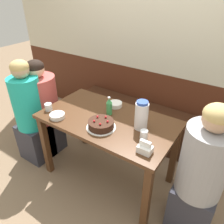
{
  "coord_description": "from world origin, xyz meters",
  "views": [
    {
      "loc": [
        1.0,
        -1.4,
        1.88
      ],
      "look_at": [
        0.02,
        0.05,
        0.81
      ],
      "focal_mm": 35.0,
      "sensor_mm": 36.0,
      "label": 1
    }
  ],
  "objects_px": {
    "person_teal_shirt": "(31,116)",
    "water_pitcher": "(141,115)",
    "person_pale_blue_shirt": "(200,176)",
    "birthday_cake": "(101,124)",
    "glass_water_tall": "(48,107)",
    "soju_bottle": "(109,106)",
    "napkin_holder": "(145,148)",
    "bench_seat": "(144,123)",
    "bowl_rice_small": "(115,104)",
    "glass_tumbler_short": "(144,135)",
    "bowl_soup_white": "(57,116)",
    "person_grey_tee": "(43,109)"
  },
  "relations": [
    {
      "from": "birthday_cake",
      "to": "person_grey_tee",
      "type": "distance_m",
      "value": 0.97
    },
    {
      "from": "water_pitcher",
      "to": "bowl_rice_small",
      "type": "relative_size",
      "value": 1.88
    },
    {
      "from": "bench_seat",
      "to": "glass_water_tall",
      "type": "distance_m",
      "value": 1.31
    },
    {
      "from": "bowl_rice_small",
      "to": "person_pale_blue_shirt",
      "type": "xyz_separation_m",
      "value": [
        0.97,
        -0.29,
        -0.19
      ]
    },
    {
      "from": "water_pitcher",
      "to": "birthday_cake",
      "type": "bearing_deg",
      "value": -146.44
    },
    {
      "from": "soju_bottle",
      "to": "person_grey_tee",
      "type": "xyz_separation_m",
      "value": [
        -0.87,
        -0.11,
        -0.27
      ]
    },
    {
      "from": "bowl_soup_white",
      "to": "person_pale_blue_shirt",
      "type": "relative_size",
      "value": 0.12
    },
    {
      "from": "soju_bottle",
      "to": "person_teal_shirt",
      "type": "bearing_deg",
      "value": -161.69
    },
    {
      "from": "person_teal_shirt",
      "to": "water_pitcher",
      "type": "bearing_deg",
      "value": 11.62
    },
    {
      "from": "birthday_cake",
      "to": "water_pitcher",
      "type": "bearing_deg",
      "value": 33.56
    },
    {
      "from": "person_teal_shirt",
      "to": "person_grey_tee",
      "type": "distance_m",
      "value": 0.18
    },
    {
      "from": "bench_seat",
      "to": "bowl_soup_white",
      "type": "height_order",
      "value": "bowl_soup_white"
    },
    {
      "from": "bowl_soup_white",
      "to": "person_teal_shirt",
      "type": "relative_size",
      "value": 0.12
    },
    {
      "from": "water_pitcher",
      "to": "person_teal_shirt",
      "type": "height_order",
      "value": "person_teal_shirt"
    },
    {
      "from": "person_pale_blue_shirt",
      "to": "birthday_cake",
      "type": "bearing_deg",
      "value": 6.19
    },
    {
      "from": "soju_bottle",
      "to": "glass_tumbler_short",
      "type": "distance_m",
      "value": 0.48
    },
    {
      "from": "napkin_holder",
      "to": "glass_water_tall",
      "type": "height_order",
      "value": "napkin_holder"
    },
    {
      "from": "napkin_holder",
      "to": "glass_water_tall",
      "type": "xyz_separation_m",
      "value": [
        -1.08,
        0.02,
        -0.0
      ]
    },
    {
      "from": "soju_bottle",
      "to": "person_pale_blue_shirt",
      "type": "xyz_separation_m",
      "value": [
        0.94,
        -0.13,
        -0.25
      ]
    },
    {
      "from": "soju_bottle",
      "to": "glass_tumbler_short",
      "type": "bearing_deg",
      "value": -19.22
    },
    {
      "from": "bowl_soup_white",
      "to": "person_teal_shirt",
      "type": "height_order",
      "value": "person_teal_shirt"
    },
    {
      "from": "glass_water_tall",
      "to": "person_grey_tee",
      "type": "relative_size",
      "value": 0.06
    },
    {
      "from": "glass_water_tall",
      "to": "person_pale_blue_shirt",
      "type": "xyz_separation_m",
      "value": [
        1.48,
        0.14,
        -0.2
      ]
    },
    {
      "from": "water_pitcher",
      "to": "person_grey_tee",
      "type": "height_order",
      "value": "person_grey_tee"
    },
    {
      "from": "soju_bottle",
      "to": "glass_tumbler_short",
      "type": "height_order",
      "value": "soju_bottle"
    },
    {
      "from": "bench_seat",
      "to": "bowl_rice_small",
      "type": "height_order",
      "value": "bowl_rice_small"
    },
    {
      "from": "birthday_cake",
      "to": "bowl_rice_small",
      "type": "relative_size",
      "value": 1.87
    },
    {
      "from": "bowl_rice_small",
      "to": "person_teal_shirt",
      "type": "xyz_separation_m",
      "value": [
        -0.84,
        -0.45,
        -0.21
      ]
    },
    {
      "from": "bench_seat",
      "to": "glass_tumbler_short",
      "type": "xyz_separation_m",
      "value": [
        0.42,
        -0.92,
        0.57
      ]
    },
    {
      "from": "bench_seat",
      "to": "bowl_soup_white",
      "type": "distance_m",
      "value": 1.28
    },
    {
      "from": "birthday_cake",
      "to": "glass_tumbler_short",
      "type": "bearing_deg",
      "value": 10.24
    },
    {
      "from": "bowl_soup_white",
      "to": "person_teal_shirt",
      "type": "bearing_deg",
      "value": 175.48
    },
    {
      "from": "bench_seat",
      "to": "bowl_rice_small",
      "type": "xyz_separation_m",
      "value": [
        -0.07,
        -0.6,
        0.55
      ]
    },
    {
      "from": "bowl_soup_white",
      "to": "glass_tumbler_short",
      "type": "xyz_separation_m",
      "value": [
        0.82,
        0.17,
        0.02
      ]
    },
    {
      "from": "bowl_rice_small",
      "to": "napkin_holder",
      "type": "bearing_deg",
      "value": -38.9
    },
    {
      "from": "birthday_cake",
      "to": "glass_water_tall",
      "type": "bearing_deg",
      "value": -175.32
    },
    {
      "from": "bench_seat",
      "to": "person_teal_shirt",
      "type": "bearing_deg",
      "value": -130.82
    },
    {
      "from": "napkin_holder",
      "to": "glass_water_tall",
      "type": "bearing_deg",
      "value": 178.77
    },
    {
      "from": "bowl_soup_white",
      "to": "soju_bottle",
      "type": "bearing_deg",
      "value": 41.6
    },
    {
      "from": "napkin_holder",
      "to": "bowl_rice_small",
      "type": "relative_size",
      "value": 0.78
    },
    {
      "from": "soju_bottle",
      "to": "napkin_holder",
      "type": "relative_size",
      "value": 1.68
    },
    {
      "from": "bowl_rice_small",
      "to": "person_teal_shirt",
      "type": "height_order",
      "value": "person_teal_shirt"
    },
    {
      "from": "water_pitcher",
      "to": "glass_water_tall",
      "type": "xyz_separation_m",
      "value": [
        -0.9,
        -0.24,
        -0.09
      ]
    },
    {
      "from": "bench_seat",
      "to": "water_pitcher",
      "type": "height_order",
      "value": "water_pitcher"
    },
    {
      "from": "birthday_cake",
      "to": "person_teal_shirt",
      "type": "distance_m",
      "value": 0.97
    },
    {
      "from": "person_teal_shirt",
      "to": "soju_bottle",
      "type": "bearing_deg",
      "value": 18.31
    },
    {
      "from": "bowl_soup_white",
      "to": "bowl_rice_small",
      "type": "xyz_separation_m",
      "value": [
        0.33,
        0.49,
        0.0
      ]
    },
    {
      "from": "soju_bottle",
      "to": "bowl_soup_white",
      "type": "distance_m",
      "value": 0.5
    },
    {
      "from": "birthday_cake",
      "to": "glass_tumbler_short",
      "type": "xyz_separation_m",
      "value": [
        0.38,
        0.07,
        0.01
      ]
    },
    {
      "from": "person_teal_shirt",
      "to": "glass_water_tall",
      "type": "bearing_deg",
      "value": 1.96
    }
  ]
}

